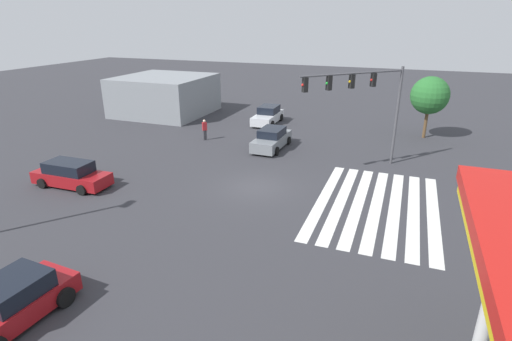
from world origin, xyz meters
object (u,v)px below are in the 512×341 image
object	(u,v)px
traffic_signal_mast	(364,94)
car_0	(71,175)
car_3	(272,139)
tree_corner_a	(430,95)
car_6	(268,116)
pedestrian	(205,129)
car_5	(12,302)

from	to	relation	value
traffic_signal_mast	car_0	distance (m)	18.60
car_3	tree_corner_a	size ratio (longest dim) A/B	0.93
car_0	traffic_signal_mast	bearing A→B (deg)	28.65
traffic_signal_mast	car_0	size ratio (longest dim) A/B	1.39
traffic_signal_mast	tree_corner_a	xyz separation A→B (m)	(9.79, -4.25, -1.49)
tree_corner_a	traffic_signal_mast	bearing A→B (deg)	156.55
car_6	pedestrian	xyz separation A→B (m)	(-7.21, 3.00, 0.22)
car_5	pedestrian	xyz separation A→B (m)	(21.14, 3.97, 0.25)
car_0	tree_corner_a	distance (m)	27.54
traffic_signal_mast	car_5	size ratio (longest dim) A/B	1.57
car_6	car_3	bearing A→B (deg)	20.43
car_5	traffic_signal_mast	bearing A→B (deg)	158.47
car_5	pedestrian	size ratio (longest dim) A/B	2.44
car_0	car_5	world-z (taller)	car_5
traffic_signal_mast	car_6	distance (m)	14.43
car_5	pedestrian	world-z (taller)	pedestrian
car_0	car_5	bearing A→B (deg)	-55.41
tree_corner_a	car_6	bearing A→B (deg)	90.24
pedestrian	car_5	bearing A→B (deg)	-33.33
car_3	tree_corner_a	distance (m)	13.65
traffic_signal_mast	car_6	size ratio (longest dim) A/B	1.38
traffic_signal_mast	pedestrian	world-z (taller)	traffic_signal_mast
car_3	pedestrian	distance (m)	5.88
traffic_signal_mast	car_3	xyz separation A→B (m)	(2.41, 6.87, -4.33)
traffic_signal_mast	tree_corner_a	world-z (taller)	traffic_signal_mast
car_3	car_6	world-z (taller)	car_6
car_5	tree_corner_a	world-z (taller)	tree_corner_a
car_0	pedestrian	xyz separation A→B (m)	(11.50, -2.96, 0.24)
car_5	pedestrian	distance (m)	21.51
car_0	pedestrian	world-z (taller)	pedestrian
car_6	traffic_signal_mast	bearing A→B (deg)	44.03
traffic_signal_mast	car_0	world-z (taller)	traffic_signal_mast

